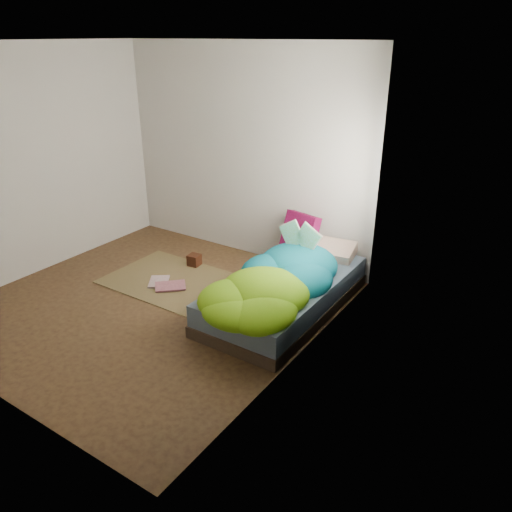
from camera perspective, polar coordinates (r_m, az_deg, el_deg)
The scene contains 12 objects.
ground at distance 5.48m, azimuth -11.82°, elevation -5.49°, with size 3.50×3.50×0.00m, color #3A2316.
room_walls at distance 4.90m, azimuth -13.28°, elevation 11.30°, with size 3.54×3.54×2.62m.
bed at distance 5.23m, azimuth 3.28°, elevation -4.38°, with size 1.00×2.00×0.34m.
duvet at distance 4.90m, azimuth 2.07°, elevation -1.90°, with size 0.96×1.84×0.34m, color #076E79, non-canonical shape.
rug at distance 5.91m, azimuth -9.15°, elevation -2.89°, with size 1.60×1.10×0.01m, color brown.
pillow_floral at distance 5.72m, azimuth 8.25°, elevation 0.67°, with size 0.59×0.36×0.13m, color beige.
pillow_magenta at distance 5.82m, azimuth 5.08°, elevation 2.79°, with size 0.43×0.13×0.43m, color #4A0418.
open_book at distance 5.25m, azimuth 5.02°, elevation 3.30°, with size 0.41×0.09×0.25m, color green, non-canonical shape.
wooden_box at distance 6.25m, azimuth -7.07°, elevation -0.45°, with size 0.14×0.14×0.14m, color #371B0C.
floor_book_a at distance 5.92m, azimuth -12.08°, elevation -2.91°, with size 0.22×0.30×0.02m, color silver.
floor_book_b at distance 5.88m, azimuth -9.80°, elevation -2.88°, with size 0.25×0.34×0.03m, color #C26F83.
floor_book_c at distance 5.30m, azimuth -6.82°, elevation -5.85°, with size 0.25×0.34×0.03m, color tan.
Camera 1 is at (3.50, -3.27, 2.66)m, focal length 35.00 mm.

